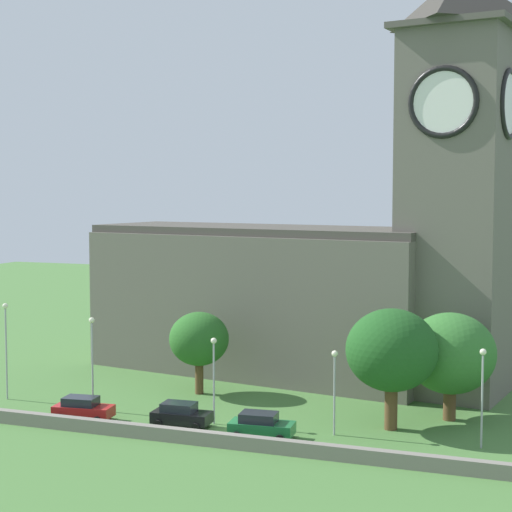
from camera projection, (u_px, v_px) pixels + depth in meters
ground_plane at (282, 388)px, 72.98m from camera, size 200.00×200.00×0.00m
church at (320, 265)px, 76.14m from camera, size 40.20×16.63×34.72m
quay_barrier at (200, 438)px, 56.61m from camera, size 53.39×0.70×0.95m
car_red at (83, 409)px, 62.54m from camera, size 4.55×2.61×1.76m
car_black at (181, 415)px, 60.81m from camera, size 4.32×2.40×1.77m
car_green at (261, 425)px, 58.00m from camera, size 4.58×2.63×1.79m
streetlamp_west_end at (6, 336)px, 68.56m from camera, size 0.44×0.44×7.89m
streetlamp_west_mid at (92, 349)px, 65.13m from camera, size 0.44×0.44×7.26m
streetlamp_central at (214, 366)px, 61.32m from camera, size 0.44×0.44×6.36m
streetlamp_east_mid at (335, 377)px, 58.58m from camera, size 0.44×0.44×5.96m
streetlamp_east_end at (482, 381)px, 55.56m from camera, size 0.44×0.44×6.65m
tree_by_tower at (199, 339)px, 70.47m from camera, size 4.99×4.99×6.89m
tree_riverside_east at (392, 351)px, 59.84m from camera, size 6.54×6.54×8.67m
tree_churchyard at (450, 354)px, 62.35m from camera, size 6.67×6.67×8.02m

